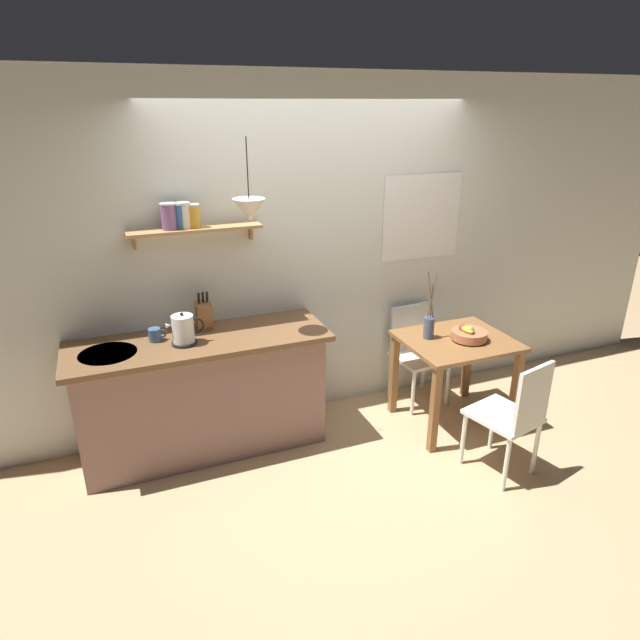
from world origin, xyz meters
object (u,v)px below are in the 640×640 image
(dining_chair_near, at_px, (514,414))
(knife_block, at_px, (204,315))
(dining_table, at_px, (455,354))
(coffee_mug_by_sink, at_px, (155,335))
(fruit_bowl, at_px, (469,334))
(twig_vase, at_px, (429,326))
(pendant_lamp, at_px, (249,209))
(dining_chair_far, at_px, (416,349))
(electric_kettle, at_px, (184,330))

(dining_chair_near, height_order, knife_block, knife_block)
(dining_table, xyz_separation_m, coffee_mug_by_sink, (-2.23, 0.41, 0.36))
(fruit_bowl, xyz_separation_m, knife_block, (-1.94, 0.55, 0.24))
(dining_chair_near, distance_m, twig_vase, 0.93)
(pendant_lamp, bearing_deg, dining_chair_far, 7.68)
(electric_kettle, bearing_deg, twig_vase, -5.86)
(dining_table, xyz_separation_m, fruit_bowl, (0.07, -0.05, 0.19))
(dining_table, xyz_separation_m, pendant_lamp, (-1.56, 0.26, 1.21))
(dining_table, height_order, electric_kettle, electric_kettle)
(coffee_mug_by_sink, height_order, pendant_lamp, pendant_lamp)
(dining_table, relative_size, fruit_bowl, 3.03)
(fruit_bowl, height_order, knife_block, knife_block)
(dining_chair_near, xyz_separation_m, twig_vase, (-0.17, 0.84, 0.35))
(fruit_bowl, bearing_deg, pendant_lamp, 169.19)
(knife_block, bearing_deg, electric_kettle, -130.69)
(knife_block, bearing_deg, pendant_lamp, -36.59)
(twig_vase, xyz_separation_m, knife_block, (-1.67, 0.39, 0.19))
(coffee_mug_by_sink, bearing_deg, twig_vase, -8.80)
(coffee_mug_by_sink, bearing_deg, electric_kettle, -34.37)
(electric_kettle, xyz_separation_m, pendant_lamp, (0.49, -0.03, 0.80))
(knife_block, bearing_deg, dining_chair_near, -33.88)
(dining_table, bearing_deg, electric_kettle, 171.98)
(electric_kettle, bearing_deg, coffee_mug_by_sink, 145.63)
(dining_chair_near, xyz_separation_m, coffee_mug_by_sink, (-2.20, 1.16, 0.47))
(coffee_mug_by_sink, bearing_deg, fruit_bowl, -11.43)
(electric_kettle, relative_size, pendant_lamp, 0.49)
(twig_vase, distance_m, coffee_mug_by_sink, 2.06)
(electric_kettle, relative_size, knife_block, 0.87)
(twig_vase, height_order, knife_block, twig_vase)
(twig_vase, relative_size, knife_block, 1.84)
(fruit_bowl, relative_size, twig_vase, 0.51)
(dining_table, height_order, pendant_lamp, pendant_lamp)
(fruit_bowl, relative_size, pendant_lamp, 0.53)
(knife_block, xyz_separation_m, pendant_lamp, (0.32, -0.24, 0.78))
(dining_chair_near, xyz_separation_m, knife_block, (-1.85, 1.24, 0.54))
(dining_chair_near, distance_m, coffee_mug_by_sink, 2.53)
(pendant_lamp, bearing_deg, twig_vase, -6.72)
(fruit_bowl, bearing_deg, twig_vase, 150.84)
(dining_table, distance_m, knife_block, 1.98)
(dining_chair_near, relative_size, dining_chair_far, 1.07)
(electric_kettle, bearing_deg, knife_block, 49.31)
(dining_chair_far, bearing_deg, coffee_mug_by_sink, -178.82)
(dining_chair_near, distance_m, fruit_bowl, 0.76)
(dining_table, height_order, dining_chair_far, dining_chair_far)
(electric_kettle, bearing_deg, pendant_lamp, -3.49)
(dining_chair_far, xyz_separation_m, pendant_lamp, (-1.48, -0.20, 1.35))
(twig_vase, bearing_deg, electric_kettle, 174.14)
(electric_kettle, xyz_separation_m, coffee_mug_by_sink, (-0.18, 0.12, -0.06))
(knife_block, distance_m, coffee_mug_by_sink, 0.37)
(twig_vase, bearing_deg, dining_chair_far, 71.29)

